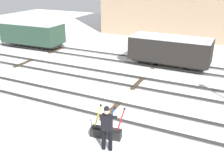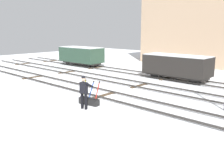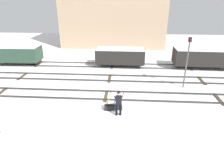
% 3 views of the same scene
% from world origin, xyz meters
% --- Properties ---
extents(ground_plane, '(60.00, 60.00, 0.00)m').
position_xyz_m(ground_plane, '(0.00, 0.00, 0.00)').
color(ground_plane, white).
extents(track_main_line, '(44.00, 1.94, 0.18)m').
position_xyz_m(track_main_line, '(0.00, 0.00, 0.11)').
color(track_main_line, '#2D2B28').
rests_on(track_main_line, ground_plane).
extents(track_siding_near, '(44.00, 1.94, 0.18)m').
position_xyz_m(track_siding_near, '(0.00, 3.68, 0.11)').
color(track_siding_near, '#2D2B28').
rests_on(track_siding_near, ground_plane).
extents(track_siding_far, '(44.00, 1.94, 0.18)m').
position_xyz_m(track_siding_far, '(0.00, 7.54, 0.11)').
color(track_siding_far, '#2D2B28').
rests_on(track_siding_far, ground_plane).
extents(switch_lever_frame, '(1.41, 0.55, 1.42)m').
position_xyz_m(switch_lever_frame, '(0.71, -1.94, 0.25)').
color(switch_lever_frame, black).
rests_on(switch_lever_frame, ground_plane).
extents(rail_worker, '(0.61, 0.70, 1.79)m').
position_xyz_m(rail_worker, '(1.08, -2.61, 1.02)').
color(rail_worker, black).
rests_on(rail_worker, ground_plane).
extents(freight_car_near_switch, '(5.42, 2.40, 2.19)m').
position_xyz_m(freight_car_near_switch, '(-11.22, 7.54, 1.27)').
color(freight_car_near_switch, '#2D2B28').
rests_on(freight_car_near_switch, ground_plane).
extents(freight_car_back_track, '(5.48, 2.19, 2.09)m').
position_xyz_m(freight_car_back_track, '(0.90, 7.54, 1.23)').
color(freight_car_back_track, '#2D2B28').
rests_on(freight_car_back_track, ground_plane).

